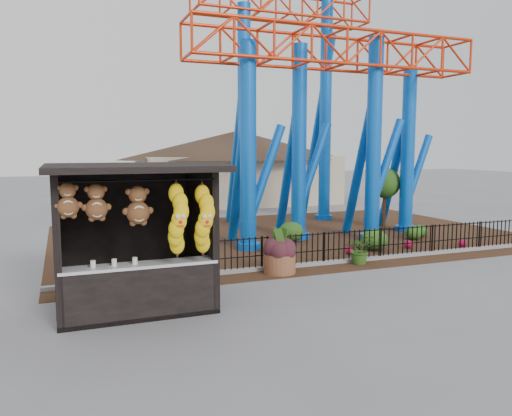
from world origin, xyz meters
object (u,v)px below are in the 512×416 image
object	(u,v)px
roller_coaster	(314,73)
terracotta_planter	(280,263)
prize_booth	(135,239)
potted_plant	(360,249)

from	to	relation	value
roller_coaster	terracotta_planter	size ratio (longest dim) A/B	12.28
roller_coaster	terracotta_planter	xyz separation A→B (m)	(-3.96, -5.66, -6.16)
prize_booth	potted_plant	world-z (taller)	prize_booth
roller_coaster	potted_plant	xyz separation A→B (m)	(-1.26, -5.53, -5.99)
roller_coaster	potted_plant	world-z (taller)	roller_coaster
terracotta_planter	potted_plant	distance (m)	2.72
roller_coaster	potted_plant	bearing A→B (deg)	-102.82
prize_booth	terracotta_planter	distance (m)	4.63
prize_booth	roller_coaster	size ratio (longest dim) A/B	0.32
prize_booth	roller_coaster	distance (m)	11.97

